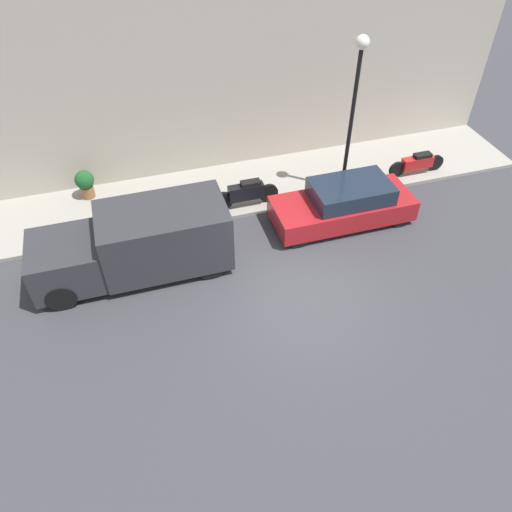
% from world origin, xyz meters
% --- Properties ---
extents(ground_plane, '(60.00, 60.00, 0.00)m').
position_xyz_m(ground_plane, '(0.00, 0.00, 0.00)').
color(ground_plane, '#38383D').
extents(sidewalk, '(2.86, 18.39, 0.12)m').
position_xyz_m(sidewalk, '(5.10, 0.00, 0.06)').
color(sidewalk, gray).
rests_on(sidewalk, ground_plane).
extents(building_facade, '(0.30, 18.39, 7.02)m').
position_xyz_m(building_facade, '(6.68, 0.00, 3.51)').
color(building_facade, '#B2A899').
rests_on(building_facade, ground_plane).
extents(parked_car, '(1.62, 4.13, 1.30)m').
position_xyz_m(parked_car, '(2.66, -2.27, 0.62)').
color(parked_car, maroon).
rests_on(parked_car, ground_plane).
extents(delivery_van, '(1.84, 5.02, 1.86)m').
position_xyz_m(delivery_van, '(2.27, 3.80, 0.96)').
color(delivery_van, '#2D2D33').
rests_on(delivery_van, ground_plane).
extents(motorcycle_red, '(0.30, 1.98, 0.72)m').
position_xyz_m(motorcycle_red, '(4.16, -5.59, 0.51)').
color(motorcycle_red, '#B21E1E').
rests_on(motorcycle_red, sidewalk).
extents(motorcycle_black, '(0.30, 2.04, 0.85)m').
position_xyz_m(motorcycle_black, '(4.09, 0.31, 0.58)').
color(motorcycle_black, black).
rests_on(motorcycle_black, sidewalk).
extents(streetlamp, '(0.39, 0.39, 4.78)m').
position_xyz_m(streetlamp, '(4.09, -2.89, 3.46)').
color(streetlamp, black).
rests_on(streetlamp, sidewalk).
extents(potted_plant, '(0.58, 0.58, 0.91)m').
position_xyz_m(potted_plant, '(5.96, 4.95, 0.63)').
color(potted_plant, brown).
rests_on(potted_plant, sidewalk).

